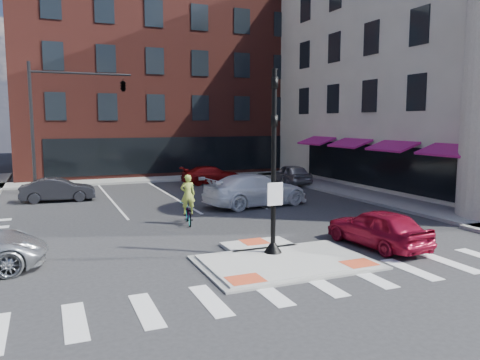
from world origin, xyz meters
name	(u,v)px	position (x,y,z in m)	size (l,w,h in m)	color
ground	(278,259)	(0.00, 0.00, 0.00)	(120.00, 120.00, 0.00)	#28282B
refuge_island	(282,260)	(0.00, -0.26, 0.05)	(5.40, 4.65, 0.13)	gray
sidewalk_e	(361,194)	(10.80, 10.00, 0.07)	(3.00, 24.00, 0.15)	gray
sidewalk_n	(183,178)	(3.00, 22.00, 0.07)	(26.00, 3.00, 0.15)	gray
building_n	(153,86)	(3.00, 31.99, 7.80)	(24.40, 18.40, 15.50)	#58221B
building_e	(477,70)	(21.54, 11.50, 8.04)	(21.90, 23.90, 17.70)	beige
building_far_left	(67,117)	(-4.00, 52.00, 5.00)	(10.00, 12.00, 10.00)	slate
building_far_right	(162,110)	(9.00, 54.00, 6.00)	(12.00, 12.00, 12.00)	brown
signal_pole	(274,186)	(0.00, 0.40, 2.36)	(0.60, 0.60, 5.98)	black
mast_arm_signal	(100,93)	(-3.47, 18.00, 6.21)	(6.10, 2.24, 8.00)	black
red_sedan	(378,228)	(3.95, 0.00, 0.69)	(1.63, 4.05, 1.38)	maroon
white_pickup	(256,190)	(3.34, 9.09, 0.84)	(2.35, 5.77, 1.67)	white
bg_car_dark	(58,190)	(-6.28, 14.60, 0.65)	(1.38, 3.95, 1.30)	#26262B
bg_car_silver	(291,174)	(9.21, 15.92, 0.71)	(1.68, 4.17, 1.42)	#A4A7AC
bg_car_red	(212,175)	(4.08, 18.23, 0.63)	(1.78, 4.37, 1.27)	#9B0F0E
cyclist	(188,208)	(-1.24, 6.13, 0.73)	(0.89, 1.80, 2.18)	#3F3F44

